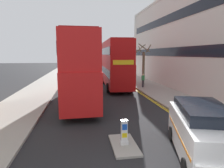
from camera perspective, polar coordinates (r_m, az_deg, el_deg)
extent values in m
cube|color=#9E9991|center=(21.73, 13.70, -2.15)|extent=(4.00, 80.00, 0.14)
cube|color=#9E9991|center=(20.61, -21.96, -3.13)|extent=(4.00, 80.00, 0.14)
cube|color=yellow|center=(19.17, 10.19, -3.68)|extent=(0.10, 56.00, 0.01)
cube|color=yellow|center=(19.12, 9.73, -3.70)|extent=(0.10, 56.00, 0.01)
cube|color=#9E9991|center=(9.21, 3.50, -17.25)|extent=(1.10, 2.20, 0.10)
cube|color=silver|center=(9.15, 3.51, -16.52)|extent=(0.36, 0.28, 0.16)
cube|color=white|center=(8.93, 3.54, -13.30)|extent=(0.28, 0.20, 0.95)
cube|color=blue|center=(8.77, 3.71, -12.40)|extent=(0.22, 0.01, 0.26)
cube|color=yellow|center=(8.91, 3.68, -14.68)|extent=(0.22, 0.01, 0.20)
cube|color=red|center=(16.51, -9.55, 0.47)|extent=(2.79, 10.86, 2.60)
cube|color=red|center=(16.35, -9.77, 9.35)|extent=(2.74, 10.65, 2.50)
cube|color=black|center=(16.47, -9.57, 1.50)|extent=(2.81, 10.43, 0.84)
cube|color=black|center=(16.35, -9.78, 9.70)|extent=(2.80, 10.22, 0.80)
cube|color=yellow|center=(21.74, -9.93, 6.53)|extent=(2.00, 0.11, 0.44)
cube|color=maroon|center=(16.41, -9.90, 13.89)|extent=(2.52, 9.78, 0.10)
cylinder|color=black|center=(20.04, -13.22, -1.74)|extent=(0.33, 1.05, 1.04)
cylinder|color=black|center=(20.07, -6.08, -1.53)|extent=(0.33, 1.05, 1.04)
cylinder|color=black|center=(13.51, -14.47, -6.84)|extent=(0.33, 1.05, 1.04)
cylinder|color=black|center=(13.56, -3.81, -6.51)|extent=(0.33, 1.05, 1.04)
cube|color=#B20F0F|center=(24.02, 0.93, 3.15)|extent=(2.81, 10.87, 2.60)
cube|color=#B20F0F|center=(23.90, 0.95, 9.24)|extent=(2.75, 10.65, 2.50)
cube|color=black|center=(23.99, 0.93, 3.86)|extent=(2.83, 10.44, 0.84)
cube|color=black|center=(23.90, 0.95, 9.48)|extent=(2.81, 10.22, 0.80)
cube|color=yellow|center=(18.61, 3.34, 6.29)|extent=(2.00, 0.12, 0.44)
cube|color=maroon|center=(23.95, 0.95, 12.35)|extent=(2.53, 9.78, 0.10)
cylinder|color=black|center=(21.14, 5.59, -1.00)|extent=(0.33, 1.05, 1.04)
cylinder|color=black|center=(20.73, -1.17, -1.16)|extent=(0.33, 1.05, 1.04)
cylinder|color=black|center=(27.64, 2.49, 1.33)|extent=(0.33, 1.05, 1.04)
cylinder|color=black|center=(27.32, -2.68, 1.24)|extent=(0.33, 1.05, 1.04)
cube|color=white|center=(8.70, 24.78, -13.29)|extent=(3.20, 5.05, 1.50)
cube|color=black|center=(8.58, 24.84, -7.95)|extent=(2.53, 3.42, 0.76)
cube|color=orange|center=(8.68, 24.80, -12.98)|extent=(3.11, 4.70, 0.10)
cylinder|color=black|center=(7.47, 20.71, -21.96)|extent=(0.41, 0.71, 0.68)
cylinder|color=black|center=(10.47, 27.11, -13.20)|extent=(0.41, 0.71, 0.68)
cylinder|color=black|center=(10.04, 17.04, -13.56)|extent=(0.41, 0.71, 0.68)
cylinder|color=#2D2D38|center=(23.71, 8.96, 0.10)|extent=(0.22, 0.22, 0.85)
cube|color=#338C4C|center=(23.62, 9.00, 1.79)|extent=(0.34, 0.22, 0.56)
sphere|color=beige|center=(23.57, 9.02, 2.74)|extent=(0.20, 0.20, 0.20)
cylinder|color=#6B6047|center=(25.81, 9.10, 4.50)|extent=(0.32, 0.32, 4.16)
cylinder|color=#6B6047|center=(26.01, 10.54, 10.06)|extent=(0.25, 1.32, 0.97)
cylinder|color=#6B6047|center=(26.34, 8.34, 10.22)|extent=(1.45, 0.54, 1.08)
cylinder|color=#6B6047|center=(25.61, 8.07, 9.99)|extent=(0.16, 1.12, 0.83)
cylinder|color=#6B6047|center=(25.02, 9.35, 10.31)|extent=(1.49, 0.50, 1.11)
cylinder|color=#6B6047|center=(44.00, 0.64, 6.41)|extent=(0.32, 0.32, 4.30)
cylinder|color=#6B6047|center=(44.27, 1.56, 9.88)|extent=(0.47, 1.54, 1.14)
cylinder|color=#6B6047|center=(44.46, 0.25, 9.73)|extent=(1.17, 0.57, 0.90)
cylinder|color=#6B6047|center=(43.55, 0.33, 9.65)|extent=(0.85, 0.74, 0.76)
cube|color=silver|center=(28.26, 24.35, 11.20)|extent=(10.00, 28.00, 11.34)
cube|color=black|center=(26.16, 15.03, 17.43)|extent=(0.04, 24.64, 1.00)
cube|color=black|center=(25.84, 14.69, 8.96)|extent=(0.04, 24.64, 1.00)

